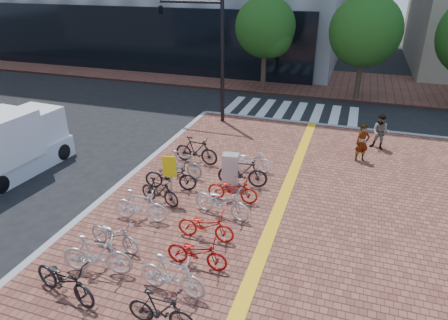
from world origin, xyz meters
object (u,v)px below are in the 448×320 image
(bike_4, at_px, (160,191))
(bike_6, at_px, (182,164))
(bike_0, at_px, (64,280))
(bike_8, at_px, (161,310))
(bike_10, at_px, (197,252))
(utility_box, at_px, (231,170))
(bike_14, at_px, (243,172))
(bike_9, at_px, (172,275))
(yellow_sign, at_px, (170,171))
(bike_1, at_px, (97,255))
(bike_13, at_px, (233,189))
(bike_11, at_px, (206,226))
(bike_12, at_px, (222,202))
(pedestrian_a, at_px, (362,143))
(traffic_light_pole, at_px, (194,32))
(bike_3, at_px, (140,206))
(bike_7, at_px, (196,150))
(bike_5, at_px, (171,176))
(bike_2, at_px, (114,235))
(bike_15, at_px, (250,160))
(pedestrian_b, at_px, (381,132))
(box_truck, at_px, (11,144))

(bike_4, height_order, bike_6, bike_6)
(bike_0, bearing_deg, bike_8, -80.50)
(bike_10, xyz_separation_m, utility_box, (-0.53, 4.58, 0.18))
(bike_14, xyz_separation_m, utility_box, (-0.43, -0.09, 0.07))
(bike_9, xyz_separation_m, yellow_sign, (-1.88, 3.92, 0.65))
(bike_1, xyz_separation_m, bike_13, (2.24, 4.58, -0.11))
(bike_11, height_order, bike_12, bike_12)
(pedestrian_a, height_order, traffic_light_pole, traffic_light_pole)
(bike_3, distance_m, bike_7, 4.48)
(pedestrian_a, bearing_deg, bike_0, -148.37)
(bike_9, relative_size, bike_10, 1.06)
(bike_14, distance_m, utility_box, 0.45)
(bike_6, bearing_deg, bike_5, -173.78)
(bike_8, distance_m, bike_12, 4.69)
(bike_2, bearing_deg, bike_11, -52.16)
(bike_9, bearing_deg, bike_6, 25.16)
(bike_0, height_order, bike_15, bike_0)
(bike_0, relative_size, bike_12, 0.99)
(yellow_sign, bearing_deg, bike_9, -64.39)
(utility_box, xyz_separation_m, traffic_light_pole, (-4.04, 6.59, 3.84))
(yellow_sign, relative_size, traffic_light_pole, 0.27)
(bike_6, relative_size, bike_7, 0.92)
(bike_0, distance_m, bike_7, 7.99)
(pedestrian_b, bearing_deg, bike_3, -113.68)
(traffic_light_pole, bearing_deg, bike_7, -67.78)
(bike_3, height_order, bike_13, bike_3)
(bike_4, distance_m, bike_7, 3.37)
(bike_14, bearing_deg, traffic_light_pole, 28.36)
(yellow_sign, bearing_deg, traffic_light_pole, 106.57)
(pedestrian_a, bearing_deg, bike_7, 174.36)
(bike_4, relative_size, yellow_sign, 0.91)
(bike_11, bearing_deg, pedestrian_b, -30.90)
(bike_15, bearing_deg, utility_box, 160.84)
(bike_5, relative_size, bike_13, 1.09)
(bike_6, distance_m, bike_9, 6.22)
(bike_8, height_order, bike_13, bike_8)
(bike_0, bearing_deg, pedestrian_a, -20.48)
(bike_8, height_order, box_truck, box_truck)
(bike_0, xyz_separation_m, bike_8, (2.60, -0.10, -0.03))
(bike_10, bearing_deg, bike_15, 1.35)
(bike_14, distance_m, pedestrian_b, 7.12)
(utility_box, height_order, traffic_light_pole, traffic_light_pole)
(bike_14, bearing_deg, bike_7, 55.22)
(bike_12, bearing_deg, box_truck, 95.80)
(bike_2, relative_size, pedestrian_b, 1.10)
(bike_15, distance_m, yellow_sign, 3.74)
(bike_2, relative_size, traffic_light_pole, 0.27)
(bike_5, bearing_deg, bike_6, -8.71)
(box_truck, bearing_deg, traffic_light_pole, 60.55)
(bike_6, bearing_deg, box_truck, 108.92)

